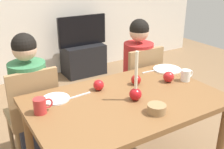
% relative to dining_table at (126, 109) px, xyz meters
% --- Properties ---
extents(dining_table, '(1.40, 0.90, 0.75)m').
position_rel_dining_table_xyz_m(dining_table, '(0.00, 0.00, 0.00)').
color(dining_table, brown).
rests_on(dining_table, ground).
extents(chair_left, '(0.40, 0.40, 0.90)m').
position_rel_dining_table_xyz_m(chair_left, '(-0.53, 0.61, -0.15)').
color(chair_left, '#99754C').
rests_on(chair_left, ground).
extents(chair_right, '(0.40, 0.40, 0.90)m').
position_rel_dining_table_xyz_m(chair_right, '(0.58, 0.61, -0.15)').
color(chair_right, '#99754C').
rests_on(chair_right, ground).
extents(person_left_child, '(0.30, 0.30, 1.17)m').
position_rel_dining_table_xyz_m(person_left_child, '(-0.53, 0.64, -0.10)').
color(person_left_child, '#33384C').
rests_on(person_left_child, ground).
extents(person_right_child, '(0.30, 0.30, 1.17)m').
position_rel_dining_table_xyz_m(person_right_child, '(0.58, 0.64, -0.10)').
color(person_right_child, '#33384C').
rests_on(person_right_child, ground).
extents(tv_stand, '(0.64, 0.40, 0.48)m').
position_rel_dining_table_xyz_m(tv_stand, '(0.74, 2.30, -0.43)').
color(tv_stand, black).
rests_on(tv_stand, ground).
extents(tv, '(0.79, 0.05, 0.46)m').
position_rel_dining_table_xyz_m(tv, '(0.74, 2.30, 0.04)').
color(tv, black).
rests_on(tv, tv_stand).
extents(candle_centerpiece, '(0.09, 0.09, 0.37)m').
position_rel_dining_table_xyz_m(candle_centerpiece, '(0.04, -0.05, 0.16)').
color(candle_centerpiece, red).
rests_on(candle_centerpiece, dining_table).
extents(plate_left, '(0.20, 0.20, 0.01)m').
position_rel_dining_table_xyz_m(plate_left, '(-0.44, 0.25, 0.09)').
color(plate_left, silver).
rests_on(plate_left, dining_table).
extents(plate_right, '(0.26, 0.26, 0.01)m').
position_rel_dining_table_xyz_m(plate_right, '(0.65, 0.28, 0.09)').
color(plate_right, white).
rests_on(plate_right, dining_table).
extents(mug_left, '(0.13, 0.08, 0.10)m').
position_rel_dining_table_xyz_m(mug_left, '(-0.59, 0.12, 0.14)').
color(mug_left, '#B72D2D').
rests_on(mug_left, dining_table).
extents(mug_right, '(0.12, 0.08, 0.09)m').
position_rel_dining_table_xyz_m(mug_right, '(0.61, 0.01, 0.13)').
color(mug_right, white).
rests_on(mug_right, dining_table).
extents(fork_left, '(0.18, 0.03, 0.01)m').
position_rel_dining_table_xyz_m(fork_left, '(-0.27, 0.22, 0.09)').
color(fork_left, silver).
rests_on(fork_left, dining_table).
extents(fork_right, '(0.18, 0.02, 0.01)m').
position_rel_dining_table_xyz_m(fork_right, '(0.49, 0.33, 0.09)').
color(fork_right, silver).
rests_on(fork_right, dining_table).
extents(bowl_walnuts, '(0.12, 0.12, 0.06)m').
position_rel_dining_table_xyz_m(bowl_walnuts, '(0.06, -0.27, 0.11)').
color(bowl_walnuts, '#99754C').
rests_on(bowl_walnuts, dining_table).
extents(apple_near_candle, '(0.09, 0.09, 0.09)m').
position_rel_dining_table_xyz_m(apple_near_candle, '(0.47, 0.07, 0.13)').
color(apple_near_candle, red).
rests_on(apple_near_candle, dining_table).
extents(apple_by_left_plate, '(0.08, 0.08, 0.08)m').
position_rel_dining_table_xyz_m(apple_by_left_plate, '(0.21, 0.17, 0.12)').
color(apple_by_left_plate, '#AB1A16').
rests_on(apple_by_left_plate, dining_table).
extents(apple_by_right_mug, '(0.08, 0.08, 0.08)m').
position_rel_dining_table_xyz_m(apple_by_right_mug, '(-0.10, 0.23, 0.13)').
color(apple_by_right_mug, red).
rests_on(apple_by_right_mug, dining_table).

